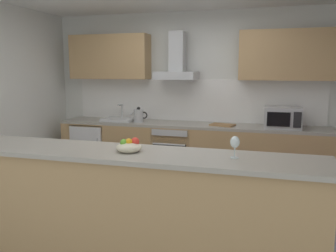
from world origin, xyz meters
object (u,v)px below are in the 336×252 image
at_px(refrigerator, 94,148).
at_px(kettle, 139,115).
at_px(oven, 174,151).
at_px(range_hood, 177,64).
at_px(microwave, 283,118).
at_px(wine_glass, 235,143).
at_px(sink, 119,119).
at_px(chopping_board, 223,125).
at_px(fruit_bowl, 129,147).

xyz_separation_m(refrigerator, kettle, (0.81, -0.03, 0.58)).
height_order(oven, range_hood, range_hood).
xyz_separation_m(microwave, wine_glass, (-0.43, -2.33, 0.09)).
bearing_deg(sink, wine_glass, -49.02).
xyz_separation_m(refrigerator, microwave, (2.94, -0.03, 0.62)).
relative_size(microwave, chopping_board, 1.47).
height_order(microwave, fruit_bowl, microwave).
height_order(sink, chopping_board, sink).
bearing_deg(range_hood, oven, -90.00).
height_order(microwave, sink, microwave).
xyz_separation_m(wine_glass, chopping_board, (-0.41, 2.34, -0.22)).
relative_size(refrigerator, microwave, 1.70).
relative_size(refrigerator, wine_glass, 4.78).
bearing_deg(fruit_bowl, oven, 95.86).
height_order(oven, wine_glass, wine_glass).
xyz_separation_m(fruit_bowl, chopping_board, (0.49, 2.36, -0.14)).
bearing_deg(oven, microwave, -1.02).
bearing_deg(refrigerator, sink, 1.73).
distance_m(wine_glass, chopping_board, 2.38).
xyz_separation_m(oven, wine_glass, (1.14, -2.36, 0.68)).
bearing_deg(oven, chopping_board, -1.84).
xyz_separation_m(oven, microwave, (1.57, -0.03, 0.59)).
xyz_separation_m(kettle, chopping_board, (1.30, 0.01, -0.09)).
bearing_deg(kettle, range_hood, 16.03).
distance_m(kettle, wine_glass, 2.89).
bearing_deg(chopping_board, fruit_bowl, -101.73).
bearing_deg(sink, kettle, -7.25).
distance_m(oven, chopping_board, 0.86).
relative_size(oven, chopping_board, 2.35).
relative_size(oven, sink, 1.60).
xyz_separation_m(refrigerator, wine_glass, (2.51, -2.36, 0.71)).
distance_m(refrigerator, sink, 0.68).
height_order(wine_glass, fruit_bowl, wine_glass).
xyz_separation_m(oven, refrigerator, (-1.37, -0.00, -0.03)).
bearing_deg(range_hood, refrigerator, -174.50).
xyz_separation_m(wine_glass, fruit_bowl, (-0.90, -0.03, -0.08)).
xyz_separation_m(range_hood, chopping_board, (0.74, -0.15, -0.88)).
bearing_deg(chopping_board, oven, 178.16).
height_order(oven, fruit_bowl, fruit_bowl).
bearing_deg(wine_glass, sink, 130.98).
height_order(refrigerator, sink, sink).
relative_size(kettle, wine_glass, 1.62).
xyz_separation_m(oven, range_hood, (0.00, 0.13, 1.33)).
relative_size(range_hood, chopping_board, 2.12).
distance_m(fruit_bowl, chopping_board, 2.42).
bearing_deg(range_hood, sink, -172.65).
relative_size(microwave, fruit_bowl, 2.27).
xyz_separation_m(microwave, fruit_bowl, (-1.32, -2.36, 0.01)).
relative_size(oven, fruit_bowl, 3.64).
relative_size(refrigerator, sink, 1.70).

